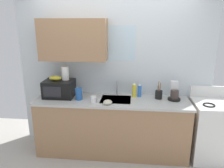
{
  "coord_description": "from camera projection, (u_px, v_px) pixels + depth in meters",
  "views": [
    {
      "loc": [
        0.32,
        -3.1,
        2.05
      ],
      "look_at": [
        0.0,
        0.0,
        1.15
      ],
      "focal_mm": 34.63,
      "sensor_mm": 36.0,
      "label": 1
    }
  ],
  "objects": [
    {
      "name": "banana_bunch",
      "position": [
        55.0,
        78.0,
        3.37
      ],
      "size": [
        0.2,
        0.11,
        0.07
      ],
      "primitive_type": "ellipsoid",
      "color": "gold",
      "rests_on": "microwave"
    },
    {
      "name": "utensil_crock",
      "position": [
        159.0,
        94.0,
        3.34
      ],
      "size": [
        0.11,
        0.11,
        0.28
      ],
      "color": "black",
      "rests_on": "counter_unit"
    },
    {
      "name": "coffee_maker",
      "position": [
        174.0,
        93.0,
        3.3
      ],
      "size": [
        0.19,
        0.21,
        0.28
      ],
      "color": "black",
      "rests_on": "counter_unit"
    },
    {
      "name": "counter_unit",
      "position": [
        112.0,
        126.0,
        3.44
      ],
      "size": [
        2.36,
        0.63,
        0.9
      ],
      "color": "#9E7551",
      "rests_on": "ground"
    },
    {
      "name": "mug_white",
      "position": [
        93.0,
        99.0,
        3.2
      ],
      "size": [
        0.08,
        0.08,
        0.09
      ],
      "primitive_type": "cylinder",
      "color": "white",
      "rests_on": "counter_unit"
    },
    {
      "name": "paper_towel_roll",
      "position": [
        65.0,
        73.0,
        3.38
      ],
      "size": [
        0.11,
        0.11,
        0.22
      ],
      "primitive_type": "cylinder",
      "color": "white",
      "rests_on": "microwave"
    },
    {
      "name": "cereal_canister",
      "position": [
        79.0,
        94.0,
        3.3
      ],
      "size": [
        0.1,
        0.1,
        0.18
      ],
      "primitive_type": "cylinder",
      "color": "#2659A5",
      "rests_on": "counter_unit"
    },
    {
      "name": "dish_soap_bottle_blue",
      "position": [
        140.0,
        90.0,
        3.43
      ],
      "size": [
        0.06,
        0.06,
        0.22
      ],
      "color": "blue",
      "rests_on": "counter_unit"
    },
    {
      "name": "microwave",
      "position": [
        59.0,
        89.0,
        3.41
      ],
      "size": [
        0.46,
        0.35,
        0.27
      ],
      "color": "black",
      "rests_on": "counter_unit"
    },
    {
      "name": "dish_soap_bottle_yellow",
      "position": [
        134.0,
        90.0,
        3.41
      ],
      "size": [
        0.06,
        0.06,
        0.24
      ],
      "color": "yellow",
      "rests_on": "counter_unit"
    },
    {
      "name": "kitchen_wall_assembly",
      "position": [
        106.0,
        66.0,
        3.49
      ],
      "size": [
        3.13,
        0.42,
        2.5
      ],
      "color": "silver",
      "rests_on": "ground"
    },
    {
      "name": "stove_range",
      "position": [
        211.0,
        130.0,
        3.3
      ],
      "size": [
        0.6,
        0.6,
        1.08
      ],
      "color": "white",
      "rests_on": "ground"
    },
    {
      "name": "small_bowl",
      "position": [
        108.0,
        102.0,
        3.12
      ],
      "size": [
        0.13,
        0.13,
        0.06
      ],
      "primitive_type": "ellipsoid",
      "color": "beige",
      "rests_on": "counter_unit"
    },
    {
      "name": "sink_faucet",
      "position": [
        117.0,
        88.0,
        3.51
      ],
      "size": [
        0.03,
        0.03,
        0.24
      ],
      "primitive_type": "cylinder",
      "color": "#B2B5BA",
      "rests_on": "counter_unit"
    }
  ]
}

